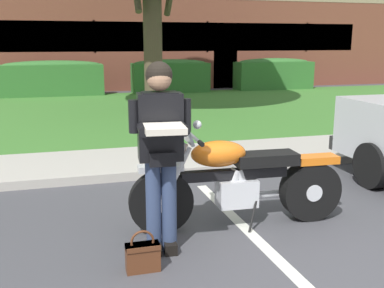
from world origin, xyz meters
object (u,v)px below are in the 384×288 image
Objects in this scene: rider_person at (161,144)px; hedge_left at (53,78)px; motorcycle at (246,180)px; handbag at (143,255)px; hedge_center_right at (274,73)px; brick_building at (88,39)px; hedge_center_left at (170,76)px.

hedge_left is at bearing 95.41° from rider_person.
motorcycle reaches higher than hedge_left.
handbag is 14.67m from hedge_center_right.
handbag is at bearing -91.75° from brick_building.
brick_building reaches higher than hedge_left.
hedge_center_left is at bearing -68.61° from brick_building.
brick_building is at bearing 88.25° from handbag.
brick_building reaches higher than handbag.
hedge_center_left is (3.15, 12.73, 0.51)m from handbag.
brick_building is (-6.67, 6.55, 1.31)m from hedge_center_right.
hedge_center_left is 0.11× the size of brick_building.
rider_person reaches higher than handbag.
brick_building is (1.54, 6.55, 1.31)m from hedge_left.
hedge_center_right is 0.12× the size of brick_building.
hedge_center_left is at bearing 76.75° from rider_person.
brick_building is at bearing 111.39° from hedge_center_left.
rider_person is 0.94m from handbag.
hedge_center_right is (8.21, -0.00, 0.00)m from hedge_left.
hedge_center_left is (2.93, 12.43, -0.36)m from rider_person.
motorcycle is at bearing -79.95° from hedge_left.
motorcycle is 1.41m from handbag.
hedge_center_left is 0.92× the size of hedge_center_right.
hedge_left is 0.13× the size of brick_building.
hedge_left is 6.85m from brick_building.
rider_person is 0.57× the size of hedge_center_right.
rider_person is (-0.96, -0.37, 0.52)m from motorcycle.
motorcycle is at bearing 29.79° from handbag.
handbag is at bearing -126.64° from rider_person.
hedge_center_left is at bearing 76.09° from handbag.
rider_person is 19.01m from brick_building.
motorcycle is 1.15m from rider_person.
rider_person is 0.61× the size of hedge_center_left.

